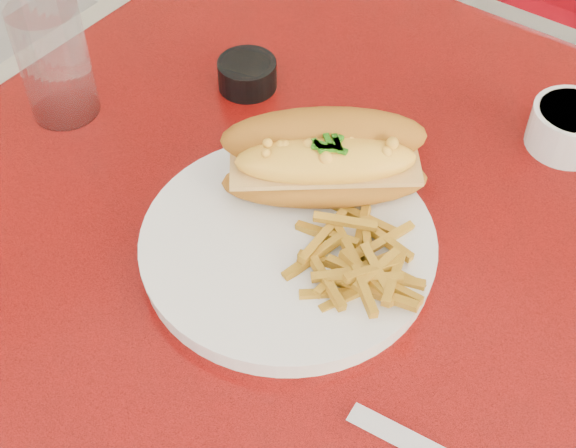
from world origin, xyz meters
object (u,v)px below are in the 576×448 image
Objects in this scene: diner_table at (468,382)px; gravy_ramekin at (570,126)px; sauce_cup_left at (247,73)px; mac_hoagie at (325,159)px; fork at (362,252)px; water_tumbler at (54,62)px; dinner_plate at (288,245)px.

diner_table is 0.29m from gravy_ramekin.
gravy_ramekin is at bearing 20.19° from sauce_cup_left.
mac_hoagie reaches higher than sauce_cup_left.
fork is 0.28m from sauce_cup_left.
sauce_cup_left is (-0.17, 0.10, -0.04)m from mac_hoagie.
gravy_ramekin reaches higher than fork.
water_tumbler reaches higher than sauce_cup_left.
dinner_plate is 0.09m from mac_hoagie.
dinner_plate is 1.54× the size of mac_hoagie.
sauce_cup_left is (-0.24, 0.14, -0.00)m from fork.
mac_hoagie reaches higher than fork.
dinner_plate is at bearing -3.79° from water_tumbler.
dinner_plate is 0.32m from water_tumbler.
fork is 0.38m from water_tumbler.
gravy_ramekin is (0.16, 0.22, -0.03)m from mac_hoagie.
fork is at bearing -156.25° from diner_table.
water_tumbler is (-0.38, -0.01, 0.04)m from fork.
diner_table is 9.61× the size of water_tumbler.
diner_table is at bearing -78.22° from fork.
mac_hoagie is 0.31m from water_tumbler.
mac_hoagie is at bearing 99.29° from dinner_plate.
mac_hoagie reaches higher than gravy_ramekin.
dinner_plate is at bearing -118.97° from mac_hoagie.
water_tumbler is (-0.30, -0.05, 0.01)m from mac_hoagie.
water_tumbler is at bearing 151.74° from mac_hoagie.
water_tumbler is at bearing -173.50° from diner_table.
dinner_plate is 3.52× the size of gravy_ramekin.
dinner_plate is at bearing 101.39° from fork.
diner_table is 0.55m from water_tumbler.
sauce_cup_left is (-0.18, 0.17, 0.01)m from dinner_plate.
water_tumbler reaches higher than fork.
sauce_cup_left is 0.21m from water_tumbler.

